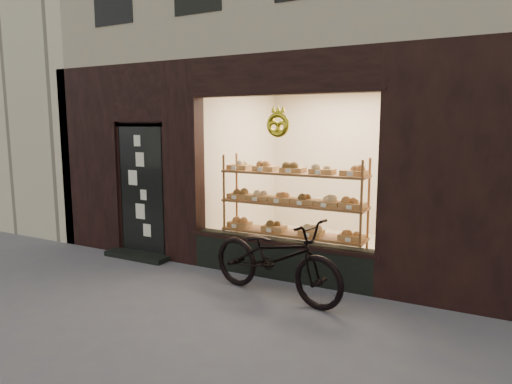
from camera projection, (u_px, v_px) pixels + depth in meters
The scene contains 4 objects.
ground at pixel (157, 330), 4.84m from camera, with size 90.00×90.00×0.00m, color #565463.
neighbor_left at pixel (20, 44), 13.43m from camera, with size 12.00×7.00×9.00m, color beige.
display_shelf at pixel (293, 211), 6.73m from camera, with size 2.20×0.45×1.70m.
bicycle at pixel (275, 257), 5.71m from camera, with size 0.68×1.95×1.03m, color black.
Camera 1 is at (3.07, -3.55, 2.17)m, focal length 32.00 mm.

